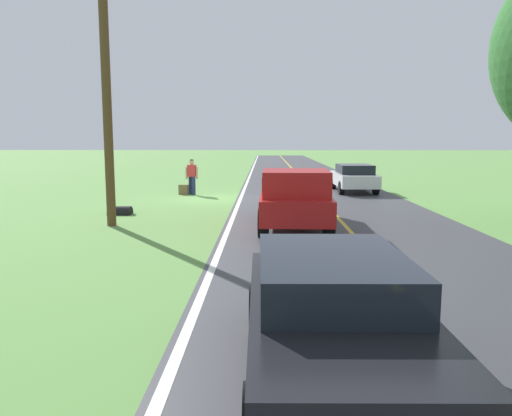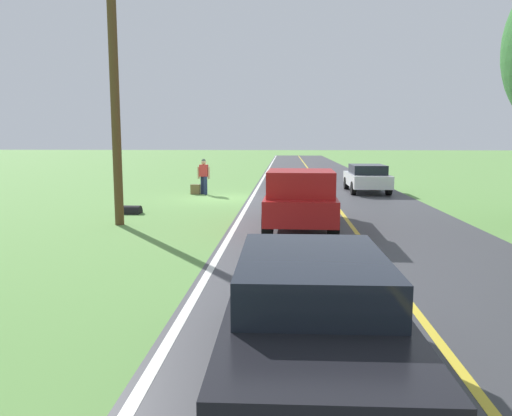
% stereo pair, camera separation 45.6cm
% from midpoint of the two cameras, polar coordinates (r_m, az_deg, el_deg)
% --- Properties ---
extents(ground_plane, '(200.00, 200.00, 0.00)m').
position_cam_midpoint_polar(ground_plane, '(22.77, -3.10, 1.12)').
color(ground_plane, '#609347').
extents(road_surface, '(7.62, 120.00, 0.00)m').
position_cam_midpoint_polar(road_surface, '(22.74, 9.21, 1.02)').
color(road_surface, '#3D3D42').
rests_on(road_surface, ground).
extents(lane_edge_line, '(0.16, 117.60, 0.00)m').
position_cam_midpoint_polar(lane_edge_line, '(22.66, 0.04, 1.11)').
color(lane_edge_line, silver).
rests_on(lane_edge_line, ground).
extents(lane_centre_line, '(0.14, 117.60, 0.00)m').
position_cam_midpoint_polar(lane_centre_line, '(22.74, 9.21, 1.03)').
color(lane_centre_line, gold).
rests_on(lane_centre_line, ground).
extents(hitchhiker_walking, '(0.62, 0.53, 1.75)m').
position_cam_midpoint_polar(hitchhiker_walking, '(24.45, -5.48, 3.87)').
color(hitchhiker_walking, navy).
rests_on(hitchhiker_walking, ground).
extents(suitcase_carried, '(0.48, 0.24, 0.48)m').
position_cam_midpoint_polar(suitcase_carried, '(24.54, -6.45, 2.14)').
color(suitcase_carried, brown).
rests_on(suitcase_carried, ground).
extents(pickup_truck_passing, '(2.20, 5.45, 1.82)m').
position_cam_midpoint_polar(pickup_truck_passing, '(15.02, 5.99, 1.27)').
color(pickup_truck_passing, '#B21919').
rests_on(pickup_truck_passing, ground).
extents(sedan_ahead_same_lane, '(1.97, 4.42, 1.41)m').
position_cam_midpoint_polar(sedan_ahead_same_lane, '(5.71, 8.84, -12.06)').
color(sedan_ahead_same_lane, black).
rests_on(sedan_ahead_same_lane, ground).
extents(sedan_near_oncoming, '(1.94, 4.41, 1.41)m').
position_cam_midpoint_polar(sedan_near_oncoming, '(26.02, 13.12, 3.45)').
color(sedan_near_oncoming, silver).
rests_on(sedan_near_oncoming, ground).
extents(utility_pole_roadside, '(0.28, 0.28, 7.73)m').
position_cam_midpoint_polar(utility_pole_roadside, '(16.10, -15.12, 11.82)').
color(utility_pole_roadside, brown).
rests_on(utility_pole_roadside, ground).
extents(drainage_culvert, '(0.80, 0.60, 0.60)m').
position_cam_midpoint_polar(drainage_culvert, '(18.60, -13.63, -0.63)').
color(drainage_culvert, black).
rests_on(drainage_culvert, ground).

